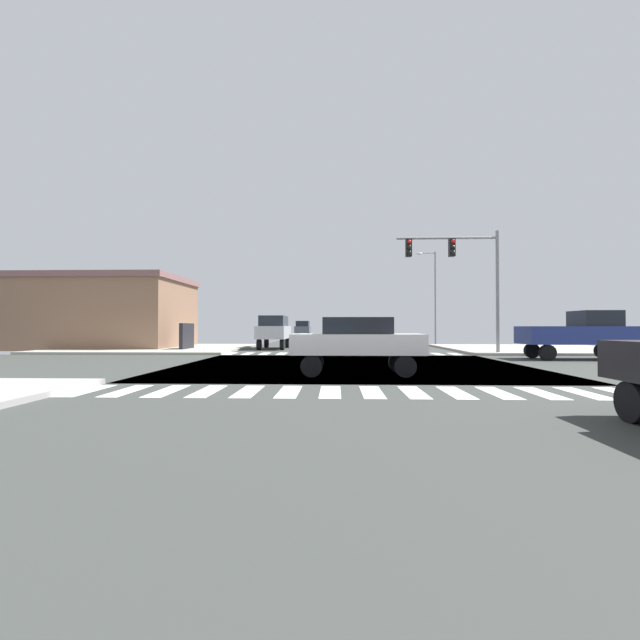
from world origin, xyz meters
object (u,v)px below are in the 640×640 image
at_px(suv_middle_3, 274,329).
at_px(pickup_queued_1, 580,333).
at_px(traffic_signal_mast, 459,264).
at_px(suv_nearside_1, 303,328).
at_px(street_lamp, 433,289).
at_px(bank_building, 90,313).
at_px(sedan_leading_2, 357,341).

bearing_deg(suv_middle_3, pickup_queued_1, 150.12).
distance_m(pickup_queued_1, suv_middle_3, 18.65).
bearing_deg(suv_middle_3, traffic_signal_mast, 152.85).
bearing_deg(pickup_queued_1, suv_middle_3, -119.88).
height_order(suv_nearside_1, pickup_queued_1, pickup_queued_1).
xyz_separation_m(street_lamp, bank_building, (-26.70, -8.28, -2.36)).
relative_size(sedan_leading_2, suv_middle_3, 0.93).
bearing_deg(traffic_signal_mast, sedan_leading_2, -121.27).
distance_m(bank_building, sedan_leading_2, 25.01).
bearing_deg(pickup_queued_1, suv_nearside_1, -156.26).
height_order(bank_building, pickup_queued_1, bank_building).
bearing_deg(sedan_leading_2, street_lamp, -17.96).
relative_size(pickup_queued_1, sedan_leading_2, 1.19).
xyz_separation_m(traffic_signal_mast, bank_building, (-24.96, 6.19, -2.55)).
bearing_deg(bank_building, pickup_queued_1, -17.95).
xyz_separation_m(suv_nearside_1, pickup_queued_1, (16.17, -36.76, -0.10)).
relative_size(street_lamp, sedan_leading_2, 1.94).
bearing_deg(street_lamp, pickup_queued_1, -80.46).
xyz_separation_m(pickup_queued_1, suv_middle_3, (-16.17, 9.29, 0.10)).
distance_m(street_lamp, sedan_leading_2, 26.47).
distance_m(suv_nearside_1, sedan_leading_2, 44.05).
bearing_deg(street_lamp, sedan_leading_2, -107.96).
height_order(traffic_signal_mast, sedan_leading_2, traffic_signal_mast).
xyz_separation_m(traffic_signal_mast, street_lamp, (1.74, 14.48, -0.19)).
xyz_separation_m(bank_building, pickup_queued_1, (29.71, -9.62, -1.31)).
distance_m(bank_building, pickup_queued_1, 31.26).
distance_m(traffic_signal_mast, suv_nearside_1, 35.43).
bearing_deg(traffic_signal_mast, pickup_queued_1, -35.88).
bearing_deg(sedan_leading_2, suv_middle_3, 17.34).
relative_size(suv_nearside_1, sedan_leading_2, 1.07).
bearing_deg(sedan_leading_2, bank_building, 48.25).
relative_size(traffic_signal_mast, pickup_queued_1, 1.38).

